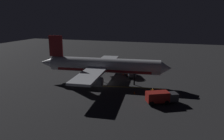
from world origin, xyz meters
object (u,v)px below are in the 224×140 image
airliner (102,66)px  baggage_truck (161,97)px  ground_crew_worker (152,92)px  traffic_cone_near_left (134,93)px  traffic_cone_near_right (123,74)px  catering_truck (130,71)px

airliner → baggage_truck: (8.76, 15.18, -3.15)m
baggage_truck → ground_crew_worker: 3.86m
airliner → traffic_cone_near_left: bearing=60.5°
airliner → traffic_cone_near_right: 10.30m
baggage_truck → traffic_cone_near_left: bearing=-120.8°
ground_crew_worker → traffic_cone_near_left: size_ratio=3.16×
baggage_truck → ground_crew_worker: (-3.33, -1.94, -0.32)m
ground_crew_worker → traffic_cone_near_right: size_ratio=3.16×
traffic_cone_near_left → traffic_cone_near_right: bearing=-156.2°
catering_truck → traffic_cone_near_right: (-0.30, -1.92, -1.08)m
catering_truck → ground_crew_worker: (14.03, 8.21, -0.44)m
baggage_truck → ground_crew_worker: baggage_truck is taller
catering_truck → traffic_cone_near_right: size_ratio=12.28×
traffic_cone_near_left → traffic_cone_near_right: size_ratio=1.00×
airliner → catering_truck: bearing=149.6°
airliner → baggage_truck: 17.81m
airliner → traffic_cone_near_left: airliner is taller
airliner → baggage_truck: airliner is taller
baggage_truck → traffic_cone_near_left: baggage_truck is taller
traffic_cone_near_right → baggage_truck: bearing=34.3°
baggage_truck → traffic_cone_near_right: 21.41m
ground_crew_worker → traffic_cone_near_left: 3.89m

